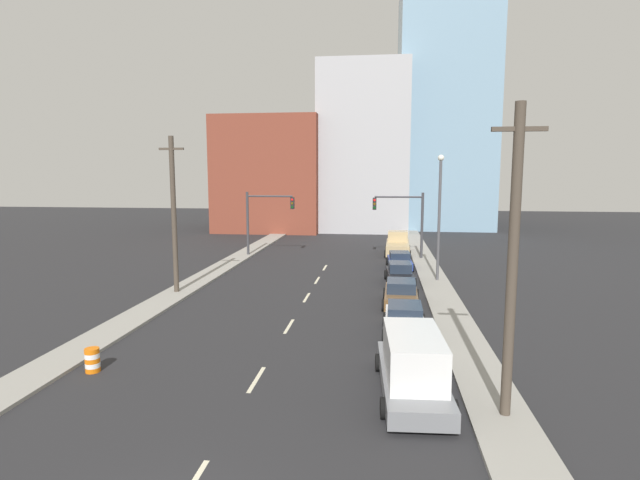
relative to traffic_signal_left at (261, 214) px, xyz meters
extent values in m
cube|color=gray|center=(-1.86, 8.05, -3.88)|extent=(2.03, 89.36, 0.14)
cube|color=gray|center=(15.03, 8.05, -3.88)|extent=(2.03, 89.36, 0.14)
cube|color=beige|center=(6.59, -28.01, -3.95)|extent=(0.16, 2.40, 0.01)
cube|color=beige|center=(6.59, -21.33, -3.95)|extent=(0.16, 2.40, 0.01)
cube|color=beige|center=(6.59, -15.31, -3.95)|extent=(0.16, 2.40, 0.01)
cube|color=beige|center=(6.59, -10.13, -3.95)|extent=(0.16, 2.40, 0.01)
cube|color=beige|center=(6.59, -5.12, -3.95)|extent=(0.16, 2.40, 0.01)
cube|color=brown|center=(-3.95, 24.40, 3.67)|extent=(14.00, 16.00, 15.24)
cube|color=#A8A8AD|center=(8.63, 28.40, 7.17)|extent=(12.00, 20.00, 22.24)
cube|color=#7A9EB7|center=(19.96, 32.40, 13.75)|extent=(13.00, 20.00, 35.40)
cylinder|color=#38383D|center=(-1.33, 0.00, -0.92)|extent=(0.24, 0.24, 6.06)
cylinder|color=#38383D|center=(0.82, 0.00, 1.71)|extent=(4.29, 0.16, 0.16)
cube|color=black|center=(2.97, 0.00, 1.08)|extent=(0.34, 0.32, 1.10)
cylinder|color=red|center=(2.97, -0.17, 1.42)|extent=(0.22, 0.04, 0.22)
cylinder|color=#593F0C|center=(2.97, -0.17, 1.08)|extent=(0.22, 0.04, 0.22)
cylinder|color=#0C3F14|center=(2.97, -0.17, 0.74)|extent=(0.22, 0.04, 0.22)
cylinder|color=#38383D|center=(14.83, 0.00, -0.92)|extent=(0.24, 0.24, 6.06)
cylinder|color=#38383D|center=(12.69, 0.00, 1.71)|extent=(4.29, 0.16, 0.16)
cube|color=black|center=(10.54, 0.00, 1.08)|extent=(0.34, 0.32, 1.10)
cylinder|color=red|center=(10.54, -0.17, 1.42)|extent=(0.22, 0.04, 0.22)
cylinder|color=#593F0C|center=(10.54, -0.17, 1.08)|extent=(0.22, 0.04, 0.22)
cylinder|color=#0C3F14|center=(10.54, -0.17, 0.74)|extent=(0.22, 0.04, 0.22)
cylinder|color=#473D33|center=(15.16, -29.98, 0.95)|extent=(0.32, 0.32, 9.81)
cube|color=#473D33|center=(15.16, -29.98, 5.06)|extent=(1.60, 0.14, 0.14)
cylinder|color=#473D33|center=(-1.95, -15.29, 1.08)|extent=(0.32, 0.32, 10.07)
cube|color=#473D33|center=(-1.95, -15.29, 5.31)|extent=(1.60, 0.14, 0.14)
cylinder|color=orange|center=(0.03, -28.07, -3.86)|extent=(0.56, 0.56, 0.19)
cylinder|color=white|center=(0.03, -28.07, -3.67)|extent=(0.56, 0.56, 0.19)
cylinder|color=orange|center=(0.03, -28.07, -3.48)|extent=(0.56, 0.56, 0.19)
cylinder|color=white|center=(0.03, -28.07, -3.29)|extent=(0.56, 0.56, 0.19)
cylinder|color=orange|center=(0.03, -28.07, -3.10)|extent=(0.56, 0.56, 0.19)
cylinder|color=#4C4C51|center=(15.24, -9.53, 0.35)|extent=(0.20, 0.20, 8.60)
sphere|color=white|center=(15.24, -9.53, 4.87)|extent=(0.44, 0.44, 0.44)
cube|color=slate|center=(12.33, -28.47, -3.46)|extent=(2.45, 6.33, 0.61)
cube|color=silver|center=(12.35, -28.78, -2.42)|extent=(2.07, 3.95, 1.48)
cylinder|color=black|center=(11.14, -26.60, -3.61)|extent=(0.26, 0.69, 0.68)
cylinder|color=black|center=(13.32, -26.49, -3.61)|extent=(0.26, 0.69, 0.68)
cylinder|color=black|center=(11.34, -30.46, -3.61)|extent=(0.26, 0.69, 0.68)
cylinder|color=black|center=(13.53, -30.34, -3.61)|extent=(0.26, 0.69, 0.68)
cube|color=silver|center=(12.35, -22.09, -3.41)|extent=(1.89, 4.72, 0.70)
cube|color=#1E2838|center=(12.35, -22.09, -2.74)|extent=(1.63, 2.14, 0.64)
cylinder|color=black|center=(11.44, -20.62, -3.60)|extent=(0.23, 0.70, 0.70)
cylinder|color=black|center=(13.32, -20.65, -3.60)|extent=(0.23, 0.70, 0.70)
cylinder|color=black|center=(11.39, -23.52, -3.60)|extent=(0.23, 0.70, 0.70)
cylinder|color=black|center=(13.26, -23.56, -3.60)|extent=(0.23, 0.70, 0.70)
cube|color=brown|center=(12.40, -16.50, -3.42)|extent=(2.02, 4.69, 0.68)
cube|color=#1E2838|center=(12.40, -16.50, -2.77)|extent=(1.71, 2.14, 0.63)
cylinder|color=black|center=(11.47, -15.03, -3.61)|extent=(0.24, 0.69, 0.69)
cylinder|color=black|center=(13.41, -15.09, -3.61)|extent=(0.24, 0.69, 0.69)
cylinder|color=black|center=(11.38, -17.90, -3.61)|extent=(0.24, 0.69, 0.69)
cylinder|color=black|center=(13.32, -17.96, -3.61)|extent=(0.24, 0.69, 0.69)
cube|color=black|center=(12.53, -10.46, -3.42)|extent=(1.92, 4.47, 0.69)
cube|color=#1E2838|center=(12.53, -10.46, -2.77)|extent=(1.61, 2.05, 0.63)
cylinder|color=black|center=(11.57, -9.14, -3.62)|extent=(0.25, 0.68, 0.68)
cylinder|color=black|center=(13.36, -9.06, -3.62)|extent=(0.25, 0.68, 0.68)
cylinder|color=black|center=(11.69, -11.86, -3.62)|extent=(0.25, 0.68, 0.68)
cylinder|color=black|center=(13.49, -11.78, -3.62)|extent=(0.25, 0.68, 0.68)
cube|color=navy|center=(12.72, -4.72, -3.46)|extent=(1.97, 4.34, 0.61)
cube|color=#1E2838|center=(12.72, -4.72, -2.87)|extent=(1.66, 1.99, 0.58)
cylinder|color=black|center=(11.73, -3.44, -3.62)|extent=(0.25, 0.68, 0.68)
cylinder|color=black|center=(13.58, -3.36, -3.62)|extent=(0.25, 0.68, 0.68)
cylinder|color=black|center=(11.85, -6.08, -3.62)|extent=(0.25, 0.68, 0.68)
cylinder|color=black|center=(13.70, -6.00, -3.62)|extent=(0.25, 0.68, 0.68)
cube|color=tan|center=(12.77, 2.45, -3.26)|extent=(2.32, 5.92, 1.00)
cube|color=tan|center=(12.80, 3.33, -2.26)|extent=(1.94, 1.81, 0.98)
cylinder|color=black|center=(11.73, 4.30, -3.60)|extent=(0.24, 0.72, 0.71)
cylinder|color=black|center=(13.93, 4.23, -3.60)|extent=(0.24, 0.72, 0.71)
cylinder|color=black|center=(11.62, 0.67, -3.60)|extent=(0.24, 0.72, 0.71)
cylinder|color=black|center=(13.82, 0.61, -3.60)|extent=(0.24, 0.72, 0.71)
camera|label=1|loc=(11.17, -45.55, 3.74)|focal=28.00mm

